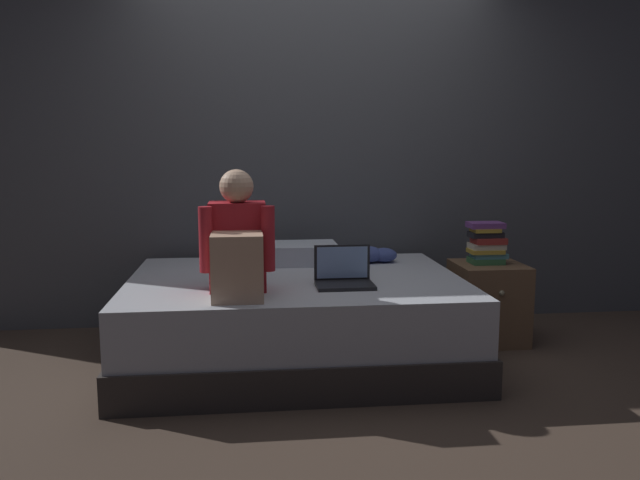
% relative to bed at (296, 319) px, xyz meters
% --- Properties ---
extents(ground_plane, '(8.00, 8.00, 0.00)m').
position_rel_bed_xyz_m(ground_plane, '(0.20, -0.30, -0.26)').
color(ground_plane, '#47382D').
extents(wall_back, '(5.60, 0.10, 2.70)m').
position_rel_bed_xyz_m(wall_back, '(0.20, 0.90, 1.09)').
color(wall_back, '#4C4F54').
rests_on(wall_back, ground_plane).
extents(bed, '(2.00, 1.50, 0.52)m').
position_rel_bed_xyz_m(bed, '(0.00, 0.00, 0.00)').
color(bed, '#332D2B').
rests_on(bed, ground_plane).
extents(nightstand, '(0.44, 0.46, 0.52)m').
position_rel_bed_xyz_m(nightstand, '(1.30, 0.24, 0.01)').
color(nightstand, brown).
rests_on(nightstand, ground_plane).
extents(person_sitting, '(0.39, 0.44, 0.66)m').
position_rel_bed_xyz_m(person_sitting, '(-0.33, -0.40, 0.51)').
color(person_sitting, '#B21E28').
rests_on(person_sitting, bed).
extents(laptop, '(0.32, 0.23, 0.22)m').
position_rel_bed_xyz_m(laptop, '(0.25, -0.27, 0.32)').
color(laptop, black).
rests_on(laptop, bed).
extents(pillow, '(0.56, 0.36, 0.13)m').
position_rel_bed_xyz_m(pillow, '(0.03, 0.45, 0.33)').
color(pillow, silver).
rests_on(pillow, bed).
extents(book_stack, '(0.25, 0.17, 0.27)m').
position_rel_bed_xyz_m(book_stack, '(1.28, 0.25, 0.40)').
color(book_stack, '#387042').
rests_on(book_stack, nightstand).
extents(clothes_pile, '(0.29, 0.17, 0.11)m').
position_rel_bed_xyz_m(clothes_pile, '(0.57, 0.41, 0.31)').
color(clothes_pile, '#3D4C8E').
rests_on(clothes_pile, bed).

